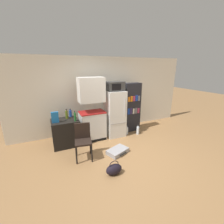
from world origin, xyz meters
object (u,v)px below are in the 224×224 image
object	(u,v)px
bookshelf	(131,107)
bottle_blue_soda	(70,113)
bottle_green_tall	(75,117)
side_table	(66,133)
bottle_olive_oil	(67,114)
water_bottle_front	(138,130)
suitcase_large_flat	(118,151)
handbag	(114,169)
bottle_clear_short	(53,118)
chair	(83,138)
water_bottle_middle	(127,130)
cereal_box	(55,117)
microwave	(115,86)
kitchen_hutch	(92,112)
refrigerator	(115,114)

from	to	relation	value
bookshelf	bottle_blue_soda	size ratio (longest dim) A/B	7.11
bottle_green_tall	side_table	bearing A→B (deg)	143.43
bottle_olive_oil	water_bottle_front	xyz separation A→B (m)	(2.26, -0.39, -0.75)
suitcase_large_flat	handbag	xyz separation A→B (m)	(-0.44, -0.71, 0.07)
bottle_olive_oil	side_table	bearing A→B (deg)	-124.67
bookshelf	bottle_olive_oil	size ratio (longest dim) A/B	5.98
bottle_clear_short	suitcase_large_flat	bearing A→B (deg)	-37.83
bottle_blue_soda	bottle_green_tall	size ratio (longest dim) A/B	0.82
chair	water_bottle_middle	xyz separation A→B (m)	(1.68, 0.74, -0.40)
bottle_blue_soda	cereal_box	world-z (taller)	cereal_box
bottle_blue_soda	chair	xyz separation A→B (m)	(0.10, -1.10, -0.34)
side_table	bookshelf	xyz separation A→B (m)	(2.31, 0.16, 0.47)
bottle_blue_soda	water_bottle_middle	distance (m)	1.96
microwave	bottle_green_tall	world-z (taller)	microwave
bottle_olive_oil	water_bottle_front	bearing A→B (deg)	-9.77
side_table	bottle_clear_short	size ratio (longest dim) A/B	5.07
side_table	water_bottle_middle	xyz separation A→B (m)	(2.00, -0.11, -0.25)
bottle_clear_short	chair	world-z (taller)	bottle_clear_short
kitchen_hutch	chair	size ratio (longest dim) A/B	2.18
microwave	bottle_clear_short	distance (m)	2.06
side_table	bottle_clear_short	distance (m)	0.55
bottle_blue_soda	cereal_box	size ratio (longest dim) A/B	0.80
kitchen_hutch	bottle_blue_soda	distance (m)	0.65
refrigerator	bottle_green_tall	world-z (taller)	refrigerator
bottle_blue_soda	water_bottle_front	size ratio (longest dim) A/B	0.70
bottle_blue_soda	suitcase_large_flat	xyz separation A→B (m)	(0.97, -1.30, -0.82)
handbag	microwave	bearing A→B (deg)	64.34
bottle_clear_short	water_bottle_middle	world-z (taller)	bottle_clear_short
kitchen_hutch	bookshelf	xyz separation A→B (m)	(1.47, 0.11, -0.06)
bottle_olive_oil	chair	bearing A→B (deg)	-76.79
kitchen_hutch	bottle_olive_oil	size ratio (longest dim) A/B	6.80
bottle_olive_oil	chair	world-z (taller)	bottle_olive_oil
bottle_clear_short	handbag	bearing A→B (deg)	-60.92
chair	bottle_olive_oil	bearing A→B (deg)	113.83
side_table	handbag	bearing A→B (deg)	-67.08
side_table	suitcase_large_flat	xyz separation A→B (m)	(1.19, -1.05, -0.33)
kitchen_hutch	water_bottle_middle	distance (m)	1.40
water_bottle_front	water_bottle_middle	distance (m)	0.38
bottle_blue_soda	bottle_olive_oil	bearing A→B (deg)	-134.85
bottle_olive_oil	bottle_blue_soda	bearing A→B (deg)	45.15
bookshelf	cereal_box	distance (m)	2.57
bottle_green_tall	water_bottle_middle	size ratio (longest dim) A/B	0.91
chair	refrigerator	bearing A→B (deg)	44.61
bookshelf	cereal_box	bearing A→B (deg)	-174.19
bookshelf	kitchen_hutch	bearing A→B (deg)	-175.91
side_table	kitchen_hutch	distance (m)	0.99
chair	suitcase_large_flat	bearing A→B (deg)	-2.57
side_table	suitcase_large_flat	distance (m)	1.62
chair	water_bottle_front	size ratio (longest dim) A/B	2.60
bottle_clear_short	water_bottle_middle	bearing A→B (deg)	-5.20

